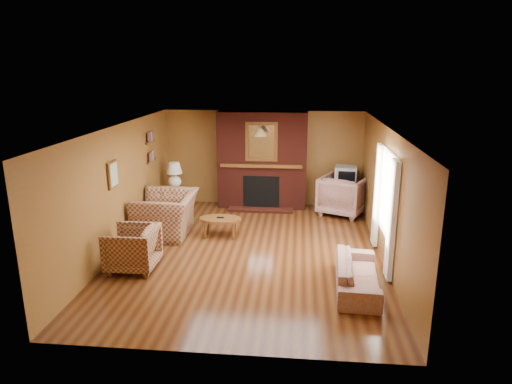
# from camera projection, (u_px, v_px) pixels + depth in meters

# --- Properties ---
(floor) EXTENTS (6.50, 6.50, 0.00)m
(floor) POSITION_uv_depth(u_px,v_px,m) (249.00, 252.00, 8.80)
(floor) COLOR #421F0E
(floor) RESTS_ON ground
(ceiling) EXTENTS (6.50, 6.50, 0.00)m
(ceiling) POSITION_uv_depth(u_px,v_px,m) (248.00, 128.00, 8.16)
(ceiling) COLOR white
(ceiling) RESTS_ON wall_back
(wall_back) EXTENTS (6.50, 0.00, 6.50)m
(wall_back) POSITION_uv_depth(u_px,v_px,m) (263.00, 158.00, 11.60)
(wall_back) COLOR olive
(wall_back) RESTS_ON floor
(wall_front) EXTENTS (6.50, 0.00, 6.50)m
(wall_front) POSITION_uv_depth(u_px,v_px,m) (218.00, 265.00, 5.36)
(wall_front) COLOR olive
(wall_front) RESTS_ON floor
(wall_left) EXTENTS (0.00, 6.50, 6.50)m
(wall_left) POSITION_uv_depth(u_px,v_px,m) (119.00, 189.00, 8.71)
(wall_left) COLOR olive
(wall_left) RESTS_ON floor
(wall_right) EXTENTS (0.00, 6.50, 6.50)m
(wall_right) POSITION_uv_depth(u_px,v_px,m) (386.00, 196.00, 8.25)
(wall_right) COLOR olive
(wall_right) RESTS_ON floor
(fireplace) EXTENTS (2.20, 0.82, 2.40)m
(fireplace) POSITION_uv_depth(u_px,v_px,m) (262.00, 161.00, 11.35)
(fireplace) COLOR #4A1610
(fireplace) RESTS_ON floor
(window_right) EXTENTS (0.10, 1.85, 2.00)m
(window_right) POSITION_uv_depth(u_px,v_px,m) (385.00, 203.00, 8.08)
(window_right) COLOR silver
(window_right) RESTS_ON wall_right
(bookshelf) EXTENTS (0.09, 0.55, 0.71)m
(bookshelf) POSITION_uv_depth(u_px,v_px,m) (152.00, 148.00, 10.40)
(bookshelf) COLOR brown
(bookshelf) RESTS_ON wall_left
(botanical_print) EXTENTS (0.05, 0.40, 0.50)m
(botanical_print) POSITION_uv_depth(u_px,v_px,m) (113.00, 175.00, 8.33)
(botanical_print) COLOR brown
(botanical_print) RESTS_ON wall_left
(pendant_light) EXTENTS (0.36, 0.36, 0.48)m
(pendant_light) POSITION_uv_depth(u_px,v_px,m) (260.00, 132.00, 10.47)
(pendant_light) COLOR black
(pendant_light) RESTS_ON ceiling
(plaid_loveseat) EXTENTS (1.23, 1.39, 0.89)m
(plaid_loveseat) POSITION_uv_depth(u_px,v_px,m) (166.00, 214.00, 9.63)
(plaid_loveseat) COLOR maroon
(plaid_loveseat) RESTS_ON floor
(plaid_armchair) EXTENTS (0.85, 0.83, 0.77)m
(plaid_armchair) POSITION_uv_depth(u_px,v_px,m) (132.00, 248.00, 7.97)
(plaid_armchair) COLOR maroon
(plaid_armchair) RESTS_ON floor
(floral_sofa) EXTENTS (0.75, 1.70, 0.49)m
(floral_sofa) POSITION_uv_depth(u_px,v_px,m) (358.00, 274.00, 7.31)
(floral_sofa) COLOR #C0AF94
(floral_sofa) RESTS_ON floor
(floral_armchair) EXTENTS (1.34, 1.35, 0.94)m
(floral_armchair) POSITION_uv_depth(u_px,v_px,m) (343.00, 195.00, 10.95)
(floral_armchair) COLOR #C0AF94
(floral_armchair) RESTS_ON floor
(coffee_table) EXTENTS (0.88, 0.55, 0.42)m
(coffee_table) POSITION_uv_depth(u_px,v_px,m) (220.00, 220.00, 9.52)
(coffee_table) COLOR brown
(coffee_table) RESTS_ON floor
(side_table) EXTENTS (0.47, 0.47, 0.58)m
(side_table) POSITION_uv_depth(u_px,v_px,m) (176.00, 199.00, 11.27)
(side_table) COLOR brown
(side_table) RESTS_ON floor
(table_lamp) EXTENTS (0.39, 0.39, 0.64)m
(table_lamp) POSITION_uv_depth(u_px,v_px,m) (174.00, 174.00, 11.10)
(table_lamp) COLOR white
(table_lamp) RESTS_ON side_table
(tv_stand) EXTENTS (0.63, 0.58, 0.66)m
(tv_stand) POSITION_uv_depth(u_px,v_px,m) (344.00, 198.00, 11.21)
(tv_stand) COLOR black
(tv_stand) RESTS_ON floor
(crt_tv) EXTENTS (0.56, 0.56, 0.47)m
(crt_tv) POSITION_uv_depth(u_px,v_px,m) (346.00, 176.00, 11.05)
(crt_tv) COLOR #A8AAB0
(crt_tv) RESTS_ON tv_stand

